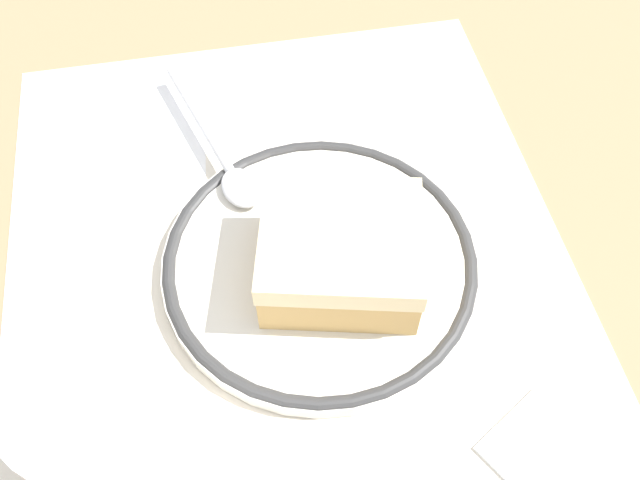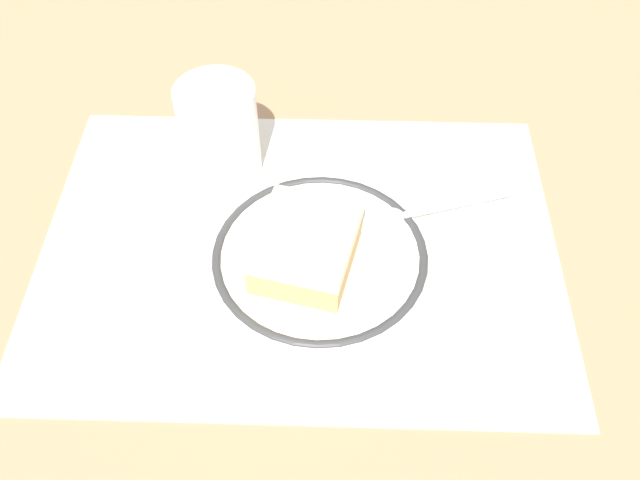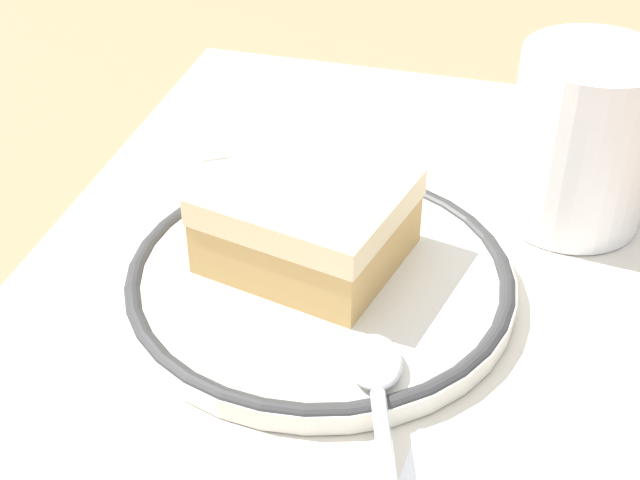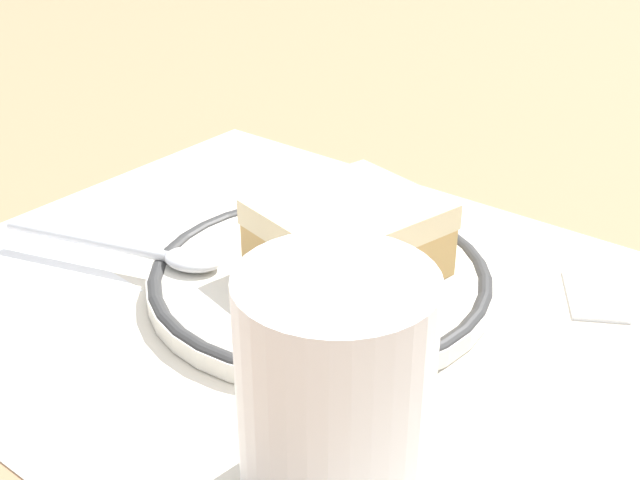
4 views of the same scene
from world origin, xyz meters
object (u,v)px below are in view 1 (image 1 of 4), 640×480
cup (117,436)px  sugar_packet (528,437)px  plate (320,262)px  napkin (131,129)px  cake_slice (341,253)px  spoon (225,160)px

cup → sugar_packet: (0.03, 0.20, -0.04)m
plate → cup: cup is taller
cup → napkin: size_ratio=0.83×
plate → cake_slice: 0.03m
plate → spoon: bearing=-150.3°
spoon → cup: cup is taller
napkin → spoon: bearing=49.1°
cup → cake_slice: bearing=124.7°
cake_slice → sugar_packet: 0.14m
plate → cake_slice: bearing=39.3°
spoon → plate: bearing=29.7°
plate → sugar_packet: size_ratio=3.81×
napkin → sugar_packet: bearing=37.0°
cake_slice → spoon: cake_slice is taller
spoon → napkin: spoon is taller
cup → napkin: (-0.24, 0.00, -0.04)m
plate → napkin: size_ratio=1.64×
spoon → cup: bearing=-20.2°
cup → sugar_packet: cup is taller
cup → sugar_packet: 0.21m
plate → sugar_packet: bearing=35.1°
napkin → cake_slice: bearing=38.7°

